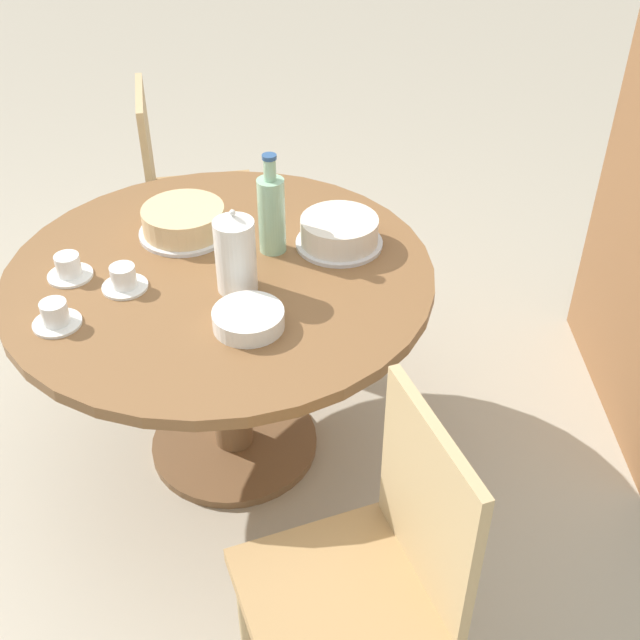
% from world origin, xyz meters
% --- Properties ---
extents(ground_plane, '(14.00, 14.00, 0.00)m').
position_xyz_m(ground_plane, '(0.00, 0.00, 0.00)').
color(ground_plane, '#B2A893').
extents(dining_table, '(1.25, 1.25, 0.73)m').
position_xyz_m(dining_table, '(0.00, 0.00, 0.57)').
color(dining_table, brown).
rests_on(dining_table, ground_plane).
extents(chair_a, '(0.49, 0.49, 0.91)m').
position_xyz_m(chair_a, '(-0.93, -0.24, 0.48)').
color(chair_a, tan).
rests_on(chair_a, ground_plane).
extents(chair_b, '(0.54, 0.54, 0.91)m').
position_xyz_m(chair_b, '(0.87, 0.39, 0.48)').
color(chair_b, tan).
rests_on(chair_b, ground_plane).
extents(coffee_pot, '(0.11, 0.11, 0.25)m').
position_xyz_m(coffee_pot, '(0.09, 0.06, 0.84)').
color(coffee_pot, white).
rests_on(coffee_pot, dining_table).
extents(water_bottle, '(0.08, 0.08, 0.31)m').
position_xyz_m(water_bottle, '(-0.11, 0.15, 0.85)').
color(water_bottle, '#99C6A3').
rests_on(water_bottle, dining_table).
extents(cake_main, '(0.28, 0.28, 0.09)m').
position_xyz_m(cake_main, '(-0.20, -0.12, 0.77)').
color(cake_main, silver).
rests_on(cake_main, dining_table).
extents(cake_second, '(0.26, 0.26, 0.09)m').
position_xyz_m(cake_second, '(-0.13, 0.35, 0.77)').
color(cake_second, silver).
rests_on(cake_second, dining_table).
extents(cup_a, '(0.13, 0.13, 0.07)m').
position_xyz_m(cup_a, '(0.09, -0.26, 0.75)').
color(cup_a, white).
rests_on(cup_a, dining_table).
extents(cup_b, '(0.13, 0.13, 0.07)m').
position_xyz_m(cup_b, '(0.03, -0.42, 0.75)').
color(cup_b, white).
rests_on(cup_b, dining_table).
extents(cup_c, '(0.13, 0.13, 0.07)m').
position_xyz_m(cup_c, '(0.26, -0.40, 0.75)').
color(cup_c, white).
rests_on(cup_c, dining_table).
extents(plate_stack, '(0.19, 0.19, 0.05)m').
position_xyz_m(plate_stack, '(0.27, 0.10, 0.75)').
color(plate_stack, white).
rests_on(plate_stack, dining_table).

